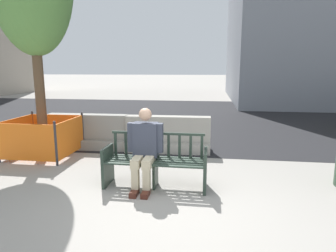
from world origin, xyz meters
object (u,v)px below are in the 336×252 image
street_bench (156,163)px  jersey_barrier_left (88,134)px  seated_person (145,147)px  construction_fence (43,136)px  jersey_barrier_centre (168,137)px

street_bench → jersey_barrier_left: 3.10m
seated_person → construction_fence: bearing=150.6°
seated_person → jersey_barrier_centre: size_ratio=0.65×
street_bench → jersey_barrier_left: bearing=133.4°
street_bench → jersey_barrier_centre: bearing=92.7°
street_bench → jersey_barrier_left: (-2.13, 2.25, -0.06)m
jersey_barrier_left → street_bench: bearing=-46.6°
jersey_barrier_centre → jersey_barrier_left: same height
jersey_barrier_left → construction_fence: size_ratio=1.50×
seated_person → jersey_barrier_left: bearing=130.3°
construction_fence → jersey_barrier_left: bearing=48.8°
street_bench → jersey_barrier_centre: size_ratio=0.84×
street_bench → seated_person: (-0.17, -0.06, 0.29)m
construction_fence → jersey_barrier_centre: bearing=16.0°
seated_person → jersey_barrier_centre: 2.31m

